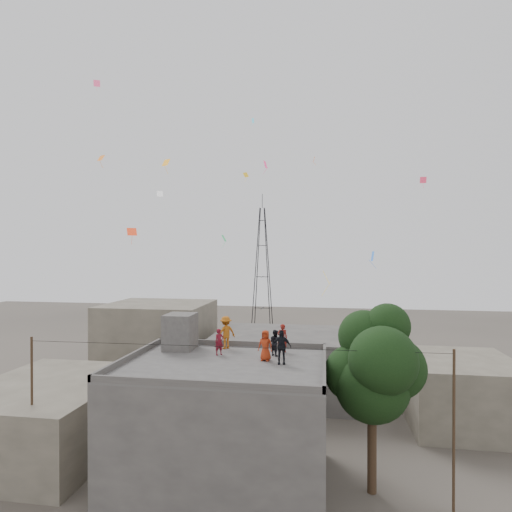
# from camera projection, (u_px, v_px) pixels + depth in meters

# --- Properties ---
(ground) EXTENTS (140.00, 140.00, 0.00)m
(ground) POSITION_uv_depth(u_px,v_px,m) (224.00, 485.00, 21.31)
(ground) COLOR #453F38
(ground) RESTS_ON ground
(main_building) EXTENTS (10.00, 8.00, 6.10)m
(main_building) POSITION_uv_depth(u_px,v_px,m) (224.00, 424.00, 21.28)
(main_building) COLOR #464442
(main_building) RESTS_ON ground
(parapet) EXTENTS (10.00, 8.00, 0.30)m
(parapet) POSITION_uv_depth(u_px,v_px,m) (224.00, 360.00, 21.25)
(parapet) COLOR #464442
(parapet) RESTS_ON main_building
(stair_head_box) EXTENTS (1.60, 1.80, 2.00)m
(stair_head_box) POSITION_uv_depth(u_px,v_px,m) (180.00, 332.00, 24.33)
(stair_head_box) COLOR #464442
(stair_head_box) RESTS_ON main_building
(neighbor_west) EXTENTS (8.00, 10.00, 4.00)m
(neighbor_west) POSITION_uv_depth(u_px,v_px,m) (49.00, 416.00, 25.03)
(neighbor_west) COLOR #5B5447
(neighbor_west) RESTS_ON ground
(neighbor_north) EXTENTS (12.00, 9.00, 5.00)m
(neighbor_north) POSITION_uv_depth(u_px,v_px,m) (288.00, 364.00, 34.78)
(neighbor_north) COLOR #464442
(neighbor_north) RESTS_ON ground
(neighbor_northwest) EXTENTS (9.00, 8.00, 7.00)m
(neighbor_northwest) POSITION_uv_depth(u_px,v_px,m) (158.00, 342.00, 38.68)
(neighbor_northwest) COLOR #5B5447
(neighbor_northwest) RESTS_ON ground
(neighbor_east) EXTENTS (7.00, 8.00, 4.40)m
(neighbor_east) POSITION_uv_depth(u_px,v_px,m) (460.00, 391.00, 28.91)
(neighbor_east) COLOR #5B5447
(neighbor_east) RESTS_ON ground
(tree) EXTENTS (4.90, 4.60, 9.10)m
(tree) POSITION_uv_depth(u_px,v_px,m) (376.00, 366.00, 20.66)
(tree) COLOR black
(tree) RESTS_ON ground
(utility_line) EXTENTS (20.12, 0.62, 7.40)m
(utility_line) POSITION_uv_depth(u_px,v_px,m) (228.00, 419.00, 19.96)
(utility_line) COLOR black
(utility_line) RESTS_ON ground
(transmission_tower) EXTENTS (2.97, 2.97, 20.01)m
(transmission_tower) POSITION_uv_depth(u_px,v_px,m) (262.00, 270.00, 61.35)
(transmission_tower) COLOR black
(transmission_tower) RESTS_ON ground
(person_red_adult) EXTENTS (0.64, 0.50, 1.56)m
(person_red_adult) POSITION_uv_depth(u_px,v_px,m) (282.00, 338.00, 23.59)
(person_red_adult) COLOR maroon
(person_red_adult) RESTS_ON main_building
(person_orange_child) EXTENTS (0.84, 0.63, 1.55)m
(person_orange_child) POSITION_uv_depth(u_px,v_px,m) (265.00, 345.00, 21.73)
(person_orange_child) COLOR #A82E13
(person_orange_child) RESTS_ON main_building
(person_dark_child) EXTENTS (0.84, 0.84, 1.37)m
(person_dark_child) POSITION_uv_depth(u_px,v_px,m) (275.00, 343.00, 22.81)
(person_dark_child) COLOR black
(person_dark_child) RESTS_ON main_building
(person_dark_adult) EXTENTS (1.02, 0.51, 1.68)m
(person_dark_adult) POSITION_uv_depth(u_px,v_px,m) (281.00, 347.00, 21.09)
(person_dark_adult) COLOR black
(person_dark_adult) RESTS_ON main_building
(person_orange_adult) EXTENTS (1.35, 1.31, 1.85)m
(person_orange_adult) POSITION_uv_depth(u_px,v_px,m) (226.00, 332.00, 24.44)
(person_orange_adult) COLOR #B15B14
(person_orange_adult) RESTS_ON main_building
(person_red_child) EXTENTS (0.60, 0.59, 1.39)m
(person_red_child) POSITION_uv_depth(u_px,v_px,m) (219.00, 342.00, 22.95)
(person_red_child) COLOR maroon
(person_red_child) RESTS_ON main_building
(kites) EXTENTS (22.16, 18.45, 12.88)m
(kites) POSITION_uv_depth(u_px,v_px,m) (249.00, 195.00, 27.04)
(kites) COLOR #ED3C19
(kites) RESTS_ON ground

